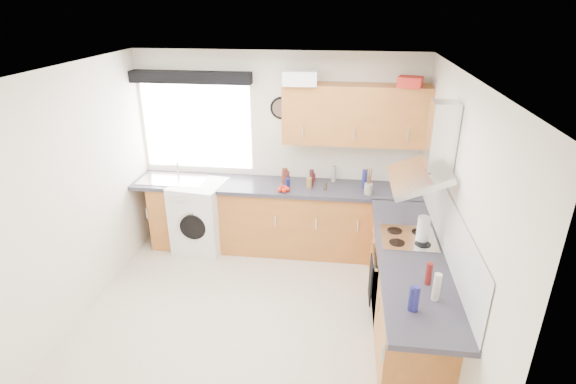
# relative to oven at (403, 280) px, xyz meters

# --- Properties ---
(ground_plane) EXTENTS (3.60, 3.60, 0.00)m
(ground_plane) POSITION_rel_oven_xyz_m (-1.50, -0.30, -0.42)
(ground_plane) COLOR beige
(ceiling) EXTENTS (3.60, 3.60, 0.02)m
(ceiling) POSITION_rel_oven_xyz_m (-1.50, -0.30, 2.08)
(ceiling) COLOR white
(ceiling) RESTS_ON wall_back
(wall_back) EXTENTS (3.60, 0.02, 2.50)m
(wall_back) POSITION_rel_oven_xyz_m (-1.50, 1.50, 0.82)
(wall_back) COLOR silver
(wall_back) RESTS_ON ground_plane
(wall_front) EXTENTS (3.60, 0.02, 2.50)m
(wall_front) POSITION_rel_oven_xyz_m (-1.50, -2.10, 0.82)
(wall_front) COLOR silver
(wall_front) RESTS_ON ground_plane
(wall_left) EXTENTS (0.02, 3.60, 2.50)m
(wall_left) POSITION_rel_oven_xyz_m (-3.30, -0.30, 0.82)
(wall_left) COLOR silver
(wall_left) RESTS_ON ground_plane
(wall_right) EXTENTS (0.02, 3.60, 2.50)m
(wall_right) POSITION_rel_oven_xyz_m (0.30, -0.30, 0.82)
(wall_right) COLOR silver
(wall_right) RESTS_ON ground_plane
(window) EXTENTS (1.40, 0.02, 1.10)m
(window) POSITION_rel_oven_xyz_m (-2.55, 1.49, 1.12)
(window) COLOR white
(window) RESTS_ON wall_back
(window_blind) EXTENTS (1.50, 0.18, 0.14)m
(window_blind) POSITION_rel_oven_xyz_m (-2.55, 1.40, 1.76)
(window_blind) COLOR black
(window_blind) RESTS_ON wall_back
(splashback) EXTENTS (0.01, 3.00, 0.54)m
(splashback) POSITION_rel_oven_xyz_m (0.29, 0.00, 0.75)
(splashback) COLOR white
(splashback) RESTS_ON wall_right
(base_cab_back) EXTENTS (3.00, 0.58, 0.86)m
(base_cab_back) POSITION_rel_oven_xyz_m (-1.60, 1.21, 0.01)
(base_cab_back) COLOR #995724
(base_cab_back) RESTS_ON ground_plane
(base_cab_corner) EXTENTS (0.60, 0.60, 0.86)m
(base_cab_corner) POSITION_rel_oven_xyz_m (0.00, 1.20, 0.01)
(base_cab_corner) COLOR #995724
(base_cab_corner) RESTS_ON ground_plane
(base_cab_right) EXTENTS (0.58, 2.10, 0.86)m
(base_cab_right) POSITION_rel_oven_xyz_m (0.01, -0.15, 0.01)
(base_cab_right) COLOR #995724
(base_cab_right) RESTS_ON ground_plane
(worktop_back) EXTENTS (3.60, 0.62, 0.05)m
(worktop_back) POSITION_rel_oven_xyz_m (-1.50, 1.20, 0.46)
(worktop_back) COLOR #2A2832
(worktop_back) RESTS_ON base_cab_back
(worktop_right) EXTENTS (0.62, 2.42, 0.05)m
(worktop_right) POSITION_rel_oven_xyz_m (0.00, -0.30, 0.46)
(worktop_right) COLOR #2A2832
(worktop_right) RESTS_ON base_cab_right
(sink) EXTENTS (0.84, 0.46, 0.10)m
(sink) POSITION_rel_oven_xyz_m (-2.83, 1.20, 0.52)
(sink) COLOR silver
(sink) RESTS_ON worktop_back
(oven) EXTENTS (0.56, 0.58, 0.85)m
(oven) POSITION_rel_oven_xyz_m (0.00, 0.00, 0.00)
(oven) COLOR black
(oven) RESTS_ON ground_plane
(hob_plate) EXTENTS (0.52, 0.52, 0.01)m
(hob_plate) POSITION_rel_oven_xyz_m (0.00, 0.00, 0.49)
(hob_plate) COLOR silver
(hob_plate) RESTS_ON worktop_right
(extractor_hood) EXTENTS (0.52, 0.78, 0.66)m
(extractor_hood) POSITION_rel_oven_xyz_m (0.10, -0.00, 1.34)
(extractor_hood) COLOR silver
(extractor_hood) RESTS_ON wall_right
(upper_cabinets) EXTENTS (1.70, 0.35, 0.70)m
(upper_cabinets) POSITION_rel_oven_xyz_m (-0.55, 1.32, 1.38)
(upper_cabinets) COLOR #995724
(upper_cabinets) RESTS_ON wall_back
(washing_machine) EXTENTS (0.70, 0.68, 0.92)m
(washing_machine) POSITION_rel_oven_xyz_m (-2.47, 1.10, 0.03)
(washing_machine) COLOR white
(washing_machine) RESTS_ON ground_plane
(wall_clock) EXTENTS (0.28, 0.04, 0.28)m
(wall_clock) POSITION_rel_oven_xyz_m (-1.45, 1.48, 1.39)
(wall_clock) COLOR black
(wall_clock) RESTS_ON wall_back
(casserole) EXTENTS (0.40, 0.30, 0.16)m
(casserole) POSITION_rel_oven_xyz_m (-1.20, 1.22, 1.81)
(casserole) COLOR white
(casserole) RESTS_ON upper_cabinets
(storage_box) EXTENTS (0.31, 0.28, 0.12)m
(storage_box) POSITION_rel_oven_xyz_m (0.03, 1.22, 1.78)
(storage_box) COLOR red
(storage_box) RESTS_ON upper_cabinets
(utensil_pot) EXTENTS (0.12, 0.12, 0.13)m
(utensil_pot) POSITION_rel_oven_xyz_m (-0.35, 1.05, 0.55)
(utensil_pot) COLOR gray
(utensil_pot) RESTS_ON worktop_back
(kitchen_roll) EXTENTS (0.12, 0.12, 0.26)m
(kitchen_roll) POSITION_rel_oven_xyz_m (0.12, -0.04, 0.61)
(kitchen_roll) COLOR white
(kitchen_roll) RESTS_ON worktop_right
(tomato_cluster) EXTENTS (0.17, 0.17, 0.06)m
(tomato_cluster) POSITION_rel_oven_xyz_m (-1.36, 1.00, 0.52)
(tomato_cluster) COLOR #B31E0C
(tomato_cluster) RESTS_ON worktop_back
(jar_0) EXTENTS (0.07, 0.07, 0.20)m
(jar_0) POSITION_rel_oven_xyz_m (-1.38, 1.25, 0.58)
(jar_0) COLOR #541E11
(jar_0) RESTS_ON worktop_back
(jar_1) EXTENTS (0.06, 0.06, 0.23)m
(jar_1) POSITION_rel_oven_xyz_m (-0.39, 1.24, 0.60)
(jar_1) COLOR navy
(jar_1) RESTS_ON worktop_back
(jar_2) EXTENTS (0.06, 0.06, 0.16)m
(jar_2) POSITION_rel_oven_xyz_m (-1.35, 1.23, 0.57)
(jar_2) COLOR #471C19
(jar_2) RESTS_ON worktop_back
(jar_3) EXTENTS (0.07, 0.07, 0.13)m
(jar_3) POSITION_rel_oven_xyz_m (-1.06, 1.15, 0.55)
(jar_3) COLOR olive
(jar_3) RESTS_ON worktop_back
(jar_4) EXTENTS (0.04, 0.04, 0.10)m
(jar_4) POSITION_rel_oven_xyz_m (-0.86, 1.10, 0.54)
(jar_4) COLOR #352B1D
(jar_4) RESTS_ON worktop_back
(jar_5) EXTENTS (0.06, 0.06, 0.11)m
(jar_5) POSITION_rel_oven_xyz_m (-1.03, 1.37, 0.54)
(jar_5) COLOR maroon
(jar_5) RESTS_ON worktop_back
(jar_6) EXTENTS (0.06, 0.06, 0.12)m
(jar_6) POSITION_rel_oven_xyz_m (-1.33, 1.13, 0.54)
(jar_6) COLOR #151948
(jar_6) RESTS_ON worktop_back
(jar_7) EXTENTS (0.06, 0.06, 0.20)m
(jar_7) POSITION_rel_oven_xyz_m (-0.77, 1.40, 0.59)
(jar_7) COLOR #A19489
(jar_7) RESTS_ON worktop_back
(jar_8) EXTENTS (0.05, 0.05, 0.15)m
(jar_8) POSITION_rel_oven_xyz_m (-1.40, 1.26, 0.56)
(jar_8) COLOR maroon
(jar_8) RESTS_ON worktop_back
(jar_9) EXTENTS (0.05, 0.05, 0.21)m
(jar_9) POSITION_rel_oven_xyz_m (-1.04, 1.23, 0.59)
(jar_9) COLOR #391419
(jar_9) RESTS_ON worktop_back
(bottle_0) EXTENTS (0.06, 0.06, 0.21)m
(bottle_0) POSITION_rel_oven_xyz_m (-0.09, -1.12, 0.59)
(bottle_0) COLOR navy
(bottle_0) RESTS_ON worktop_right
(bottle_1) EXTENTS (0.06, 0.06, 0.23)m
(bottle_1) POSITION_rel_oven_xyz_m (0.09, -0.96, 0.60)
(bottle_1) COLOR #C0B1A4
(bottle_1) RESTS_ON worktop_right
(bottle_2) EXTENTS (0.05, 0.05, 0.20)m
(bottle_2) POSITION_rel_oven_xyz_m (0.07, -0.75, 0.58)
(bottle_2) COLOR #5E1513
(bottle_2) RESTS_ON worktop_right
(bottle_3) EXTENTS (0.05, 0.05, 0.20)m
(bottle_3) POSITION_rel_oven_xyz_m (-0.11, -1.11, 0.59)
(bottle_3) COLOR navy
(bottle_3) RESTS_ON worktop_right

